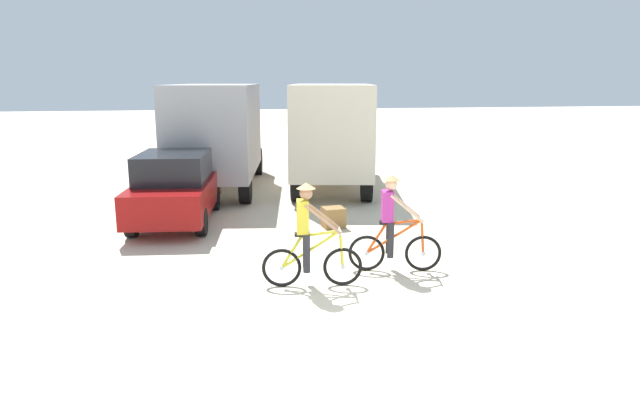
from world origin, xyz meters
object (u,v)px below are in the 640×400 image
object	(u,v)px
box_truck_grey_hauler	(219,131)
cyclist_orange_shirt	(309,239)
supply_crate	(333,218)
cyclist_cowboy_hat	(392,227)
sedan_parked	(176,188)
box_truck_cream_rv	(332,130)

from	to	relation	value
box_truck_grey_hauler	cyclist_orange_shirt	bearing A→B (deg)	-80.72
supply_crate	cyclist_cowboy_hat	bearing A→B (deg)	-81.81
cyclist_cowboy_hat	supply_crate	bearing A→B (deg)	98.19
box_truck_grey_hauler	sedan_parked	world-z (taller)	box_truck_grey_hauler
sedan_parked	cyclist_cowboy_hat	bearing A→B (deg)	-46.09
box_truck_cream_rv	supply_crate	size ratio (longest dim) A/B	14.00
box_truck_cream_rv	cyclist_cowboy_hat	distance (m)	8.47
box_truck_grey_hauler	cyclist_orange_shirt	size ratio (longest dim) A/B	3.84
box_truck_cream_rv	supply_crate	distance (m)	5.50
supply_crate	sedan_parked	bearing A→B (deg)	162.94
box_truck_cream_rv	sedan_parked	distance (m)	6.27
box_truck_grey_hauler	cyclist_orange_shirt	world-z (taller)	box_truck_grey_hauler
box_truck_grey_hauler	cyclist_cowboy_hat	distance (m)	9.31
cyclist_cowboy_hat	box_truck_grey_hauler	bearing A→B (deg)	109.87
cyclist_cowboy_hat	sedan_parked	bearing A→B (deg)	133.91
box_truck_cream_rv	cyclist_cowboy_hat	world-z (taller)	box_truck_cream_rv
cyclist_orange_shirt	sedan_parked	bearing A→B (deg)	117.72
box_truck_grey_hauler	box_truck_cream_rv	distance (m)	3.66
cyclist_cowboy_hat	cyclist_orange_shirt	bearing A→B (deg)	-162.24
sedan_parked	cyclist_cowboy_hat	distance (m)	6.08
box_truck_cream_rv	cyclist_orange_shirt	bearing A→B (deg)	-103.45
cyclist_orange_shirt	cyclist_cowboy_hat	bearing A→B (deg)	17.76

